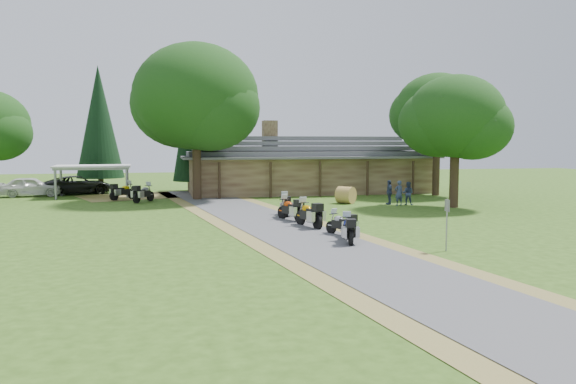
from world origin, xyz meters
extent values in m
plane|color=#2E4A14|center=(0.00, 0.00, 0.00)|extent=(120.00, 120.00, 0.00)
plane|color=#4F4F52|center=(-0.50, 4.00, 0.00)|extent=(51.95, 51.95, 0.00)
imported|color=silver|center=(-16.46, 24.65, 1.00)|extent=(3.09, 6.19, 1.99)
imported|color=black|center=(-13.07, 26.07, 1.15)|extent=(4.12, 6.49, 2.31)
imported|color=#323E5E|center=(9.49, 12.19, 1.00)|extent=(0.63, 0.49, 2.00)
imported|color=#323E5E|center=(10.27, 12.43, 0.94)|extent=(0.66, 0.62, 1.87)
imported|color=#323E5E|center=(9.08, 12.90, 1.00)|extent=(0.46, 0.60, 1.99)
cylinder|color=olive|center=(6.35, 14.16, 0.60)|extent=(1.62, 1.62, 1.20)
cone|color=black|center=(-3.51, 26.46, 5.97)|extent=(3.63, 3.63, 11.94)
cone|color=black|center=(-11.69, 30.16, 5.61)|extent=(4.22, 4.22, 11.22)
camera|label=1|loc=(-6.35, -23.31, 4.26)|focal=35.00mm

